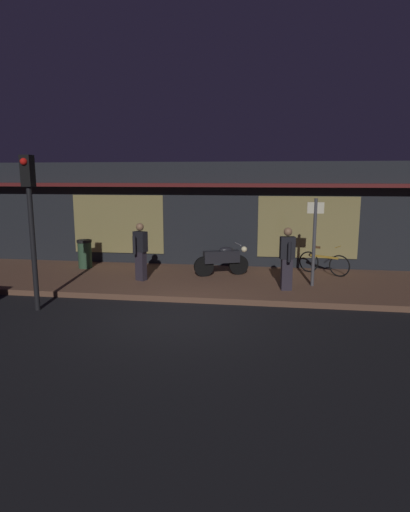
# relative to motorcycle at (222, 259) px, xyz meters

# --- Properties ---
(ground_plane) EXTENTS (60.00, 60.00, 0.00)m
(ground_plane) POSITION_rel_motorcycle_xyz_m (-0.59, -3.54, -0.65)
(ground_plane) COLOR black
(sidewalk_slab) EXTENTS (18.00, 4.00, 0.15)m
(sidewalk_slab) POSITION_rel_motorcycle_xyz_m (-0.59, -0.54, -0.57)
(sidewalk_slab) COLOR brown
(sidewalk_slab) RESTS_ON ground_plane
(storefront_building) EXTENTS (18.00, 3.30, 3.60)m
(storefront_building) POSITION_rel_motorcycle_xyz_m (-0.59, 2.85, 1.16)
(storefront_building) COLOR black
(storefront_building) RESTS_ON ground_plane
(motorcycle) EXTENTS (1.62, 0.83, 0.97)m
(motorcycle) POSITION_rel_motorcycle_xyz_m (0.00, 0.00, 0.00)
(motorcycle) COLOR black
(motorcycle) RESTS_ON sidewalk_slab
(bicycle_parked) EXTENTS (1.44, 0.89, 0.91)m
(bicycle_parked) POSITION_rel_motorcycle_xyz_m (3.07, 0.61, -0.14)
(bicycle_parked) COLOR black
(bicycle_parked) RESTS_ON sidewalk_slab
(person_photographer) EXTENTS (0.44, 0.59, 1.67)m
(person_photographer) POSITION_rel_motorcycle_xyz_m (-2.27, -0.98, 0.38)
(person_photographer) COLOR #28232D
(person_photographer) RESTS_ON sidewalk_slab
(person_bystander) EXTENTS (0.41, 0.62, 1.67)m
(person_bystander) POSITION_rel_motorcycle_xyz_m (1.86, -1.46, 0.38)
(person_bystander) COLOR #28232D
(person_bystander) RESTS_ON sidewalk_slab
(sign_post) EXTENTS (0.44, 0.09, 2.40)m
(sign_post) POSITION_rel_motorcycle_xyz_m (2.59, -0.91, 0.86)
(sign_post) COLOR #47474C
(sign_post) RESTS_ON sidewalk_slab
(trash_bin) EXTENTS (0.48, 0.48, 0.93)m
(trash_bin) POSITION_rel_motorcycle_xyz_m (-4.61, 0.42, -0.03)
(trash_bin) COLOR #2D4C33
(trash_bin) RESTS_ON sidewalk_slab
(traffic_light_pole) EXTENTS (0.24, 0.33, 3.60)m
(traffic_light_pole) POSITION_rel_motorcycle_xyz_m (-4.02, -3.63, 1.83)
(traffic_light_pole) COLOR black
(traffic_light_pole) RESTS_ON ground_plane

